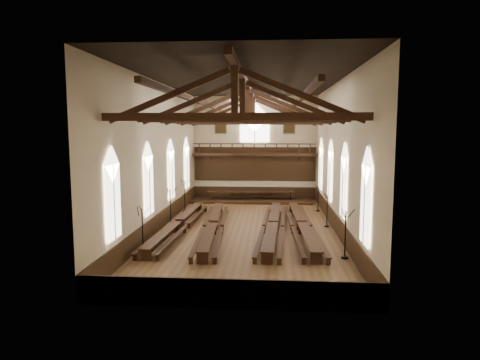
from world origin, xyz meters
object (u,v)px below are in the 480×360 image
object	(u,v)px
refectory_row_b	(212,224)
refectory_row_c	(273,224)
candelabrum_right_mid	(327,217)
high_table	(251,192)
candelabrum_right_far	(318,203)
candelabrum_left_mid	(171,214)
refectory_row_d	(302,224)
dais	(251,200)
candelabrum_right_near	(345,243)
candelabrum_left_near	(143,238)
candelabrum_left_far	(185,202)
refectory_row_a	(178,223)

from	to	relation	value
refectory_row_b	refectory_row_c	size ratio (longest dim) A/B	0.99
candelabrum_right_mid	high_table	bearing A→B (deg)	119.96
candelabrum_right_mid	candelabrum_right_far	bearing A→B (deg)	90.00
refectory_row_c	candelabrum_left_mid	size ratio (longest dim) A/B	5.21
refectory_row_d	candelabrum_left_mid	bearing A→B (deg)	171.29
refectory_row_b	dais	size ratio (longest dim) A/B	1.25
candelabrum_right_far	high_table	bearing A→B (deg)	142.99
refectory_row_c	candelabrum_right_mid	size ratio (longest dim) A/B	5.98
candelabrum_right_near	candelabrum_left_mid	bearing A→B (deg)	147.25
candelabrum_right_mid	candelabrum_left_near	bearing A→B (deg)	-147.88
high_table	candelabrum_right_near	world-z (taller)	candelabrum_right_near
candelabrum_left_mid	candelabrum_right_far	bearing A→B (deg)	28.31
refectory_row_b	candelabrum_left_far	distance (m)	7.67
refectory_row_b	candelabrum_right_near	size ratio (longest dim) A/B	5.26
refectory_row_d	candelabrum_right_near	xyz separation A→B (m)	(1.87, -5.73, 0.28)
candelabrum_left_near	candelabrum_left_far	distance (m)	11.78
refectory_row_b	refectory_row_c	bearing A→B (deg)	3.45
refectory_row_b	dais	world-z (taller)	refectory_row_b
candelabrum_left_near	candelabrum_right_far	bearing A→B (deg)	48.81
high_table	candelabrum_left_near	xyz separation A→B (m)	(-5.27, -17.08, -0.08)
candelabrum_left_near	candelabrum_right_mid	bearing A→B (deg)	32.12
candelabrum_left_mid	dais	bearing A→B (deg)	63.05
refectory_row_d	candelabrum_right_mid	xyz separation A→B (m)	(1.87, 1.68, 0.19)
candelabrum_right_mid	dais	bearing A→B (deg)	119.96
high_table	candelabrum_left_mid	size ratio (longest dim) A/B	2.99
candelabrum_left_far	high_table	bearing A→B (deg)	45.15
refectory_row_b	candelabrum_left_near	size ratio (longest dim) A/B	5.49
refectory_row_c	candelabrum_right_near	distance (m)	6.70
candelabrum_left_near	candelabrum_right_near	world-z (taller)	candelabrum_right_near
candelabrum_left_mid	candelabrum_right_far	size ratio (longest dim) A/B	1.21
refectory_row_c	refectory_row_d	bearing A→B (deg)	6.04
high_table	candelabrum_right_mid	size ratio (longest dim) A/B	3.44
high_table	candelabrum_right_near	size ratio (longest dim) A/B	3.06
dais	candelabrum_left_near	distance (m)	17.89
dais	candelabrum_right_near	bearing A→B (deg)	-71.60
candelabrum_right_near	refectory_row_c	bearing A→B (deg)	124.44
refectory_row_b	candelabrum_right_far	xyz separation A→B (m)	(7.83, 7.84, 0.16)
candelabrum_left_near	candelabrum_left_mid	xyz separation A→B (m)	(-0.00, 6.71, 0.05)
refectory_row_b	candelabrum_left_far	xyz separation A→B (m)	(-3.27, 6.93, 0.30)
candelabrum_right_far	refectory_row_d	bearing A→B (deg)	-104.19
high_table	candelabrum_left_far	world-z (taller)	candelabrum_left_far
candelabrum_right_near	refectory_row_d	bearing A→B (deg)	108.09
refectory_row_b	candelabrum_left_near	distance (m)	5.85
refectory_row_b	candelabrum_right_near	bearing A→B (deg)	-33.98
candelabrum_right_mid	refectory_row_b	bearing A→B (deg)	-164.82
refectory_row_d	candelabrum_right_far	world-z (taller)	candelabrum_right_far
candelabrum_right_mid	candelabrum_right_far	xyz separation A→B (m)	(0.00, 5.72, -0.04)
dais	candelabrum_right_far	xyz separation A→B (m)	(5.83, -4.39, 0.59)
refectory_row_a	dais	bearing A→B (deg)	69.85
candelabrum_right_near	candelabrum_right_mid	world-z (taller)	candelabrum_right_near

